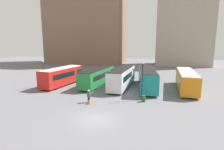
# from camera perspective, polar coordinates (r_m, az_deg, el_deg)

# --- Properties ---
(ground_plane) EXTENTS (160.00, 160.00, 0.00)m
(ground_plane) POSITION_cam_1_polar(r_m,az_deg,el_deg) (18.27, -5.37, -14.26)
(ground_plane) COLOR slate
(building_block_left) EXTENTS (29.35, 17.11, 35.49)m
(building_block_left) POSITION_cam_1_polar(r_m,az_deg,el_deg) (73.93, -8.26, 17.77)
(building_block_left) COLOR #7F604C
(building_block_left) RESTS_ON ground_plane
(building_block_right) EXTENTS (18.25, 11.85, 42.94)m
(building_block_right) POSITION_cam_1_polar(r_m,az_deg,el_deg) (70.44, 22.62, 20.62)
(building_block_right) COLOR tan
(building_block_right) RESTS_ON ground_plane
(bus_0) EXTENTS (3.93, 10.05, 3.25)m
(bus_0) POSITION_cam_1_polar(r_m,az_deg,el_deg) (33.75, -15.97, -0.24)
(bus_0) COLOR red
(bus_0) RESTS_ON ground_plane
(bus_1) EXTENTS (3.60, 11.65, 3.04)m
(bus_1) POSITION_cam_1_polar(r_m,az_deg,el_deg) (32.72, -4.65, -0.37)
(bus_1) COLOR #237A38
(bus_1) RESTS_ON ground_plane
(bus_2) EXTENTS (3.19, 11.51, 3.33)m
(bus_2) POSITION_cam_1_polar(r_m,az_deg,el_deg) (31.09, 3.45, -0.61)
(bus_2) COLOR silver
(bus_2) RESTS_ON ground_plane
(bus_3) EXTENTS (3.81, 12.30, 3.34)m
(bus_3) POSITION_cam_1_polar(r_m,az_deg,el_deg) (30.97, 11.36, -0.82)
(bus_3) COLOR #19847F
(bus_3) RESTS_ON ground_plane
(bus_4) EXTENTS (3.30, 11.69, 3.14)m
(bus_4) POSITION_cam_1_polar(r_m,az_deg,el_deg) (31.60, 23.06, -1.40)
(bus_4) COLOR orange
(bus_4) RESTS_ON ground_plane
(traveler) EXTENTS (0.45, 0.45, 1.73)m
(traveler) POSITION_cam_1_polar(r_m,az_deg,el_deg) (23.00, -7.60, -6.46)
(traveler) COLOR #382D4C
(traveler) RESTS_ON ground_plane
(suitcase) EXTENTS (0.18, 0.44, 0.75)m
(suitcase) POSITION_cam_1_polar(r_m,az_deg,el_deg) (22.74, -7.36, -8.66)
(suitcase) COLOR #B27A1E
(suitcase) RESTS_ON ground_plane
(lamp_post_0) EXTENTS (0.28, 0.28, 5.19)m
(lamp_post_0) POSITION_cam_1_polar(r_m,az_deg,el_deg) (23.72, 9.87, -0.89)
(lamp_post_0) COLOR black
(lamp_post_0) RESTS_ON ground_plane
(lamp_post_1) EXTENTS (0.28, 0.28, 4.79)m
(lamp_post_1) POSITION_cam_1_polar(r_m,az_deg,el_deg) (32.65, -21.50, 1.11)
(lamp_post_1) COLOR black
(lamp_post_1) RESTS_ON ground_plane
(trash_bin) EXTENTS (0.52, 0.52, 0.85)m
(trash_bin) POSITION_cam_1_polar(r_m,az_deg,el_deg) (23.66, 10.28, -7.59)
(trash_bin) COLOR #285633
(trash_bin) RESTS_ON ground_plane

